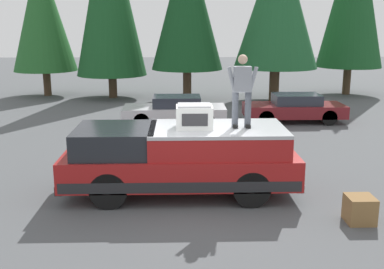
{
  "coord_description": "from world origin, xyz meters",
  "views": [
    {
      "loc": [
        -10.23,
        0.28,
        4.07
      ],
      "look_at": [
        1.0,
        -0.05,
        1.35
      ],
      "focal_mm": 43.84,
      "sensor_mm": 36.0,
      "label": 1
    }
  ],
  "objects_px": {
    "parked_car_maroon": "(294,108)",
    "wooden_crate": "(360,209)",
    "pickup_truck": "(180,159)",
    "compressor_unit": "(194,116)",
    "parked_car_silver": "(175,110)",
    "person_on_truck_bed": "(242,89)"
  },
  "relations": [
    {
      "from": "parked_car_maroon",
      "to": "wooden_crate",
      "type": "relative_size",
      "value": 7.32
    },
    {
      "from": "pickup_truck",
      "to": "compressor_unit",
      "type": "bearing_deg",
      "value": -106.93
    },
    {
      "from": "parked_car_silver",
      "to": "parked_car_maroon",
      "type": "bearing_deg",
      "value": -85.46
    },
    {
      "from": "pickup_truck",
      "to": "wooden_crate",
      "type": "height_order",
      "value": "pickup_truck"
    },
    {
      "from": "person_on_truck_bed",
      "to": "compressor_unit",
      "type": "bearing_deg",
      "value": 93.23
    },
    {
      "from": "pickup_truck",
      "to": "parked_car_maroon",
      "type": "xyz_separation_m",
      "value": [
        8.23,
        -4.76,
        -0.29
      ]
    },
    {
      "from": "compressor_unit",
      "to": "parked_car_silver",
      "type": "bearing_deg",
      "value": 3.68
    },
    {
      "from": "parked_car_silver",
      "to": "pickup_truck",
      "type": "bearing_deg",
      "value": -178.68
    },
    {
      "from": "parked_car_silver",
      "to": "wooden_crate",
      "type": "distance_m",
      "value": 10.38
    },
    {
      "from": "person_on_truck_bed",
      "to": "wooden_crate",
      "type": "bearing_deg",
      "value": -127.5
    },
    {
      "from": "pickup_truck",
      "to": "parked_car_silver",
      "type": "xyz_separation_m",
      "value": [
        7.83,
        0.18,
        -0.29
      ]
    },
    {
      "from": "wooden_crate",
      "to": "person_on_truck_bed",
      "type": "bearing_deg",
      "value": 52.5
    },
    {
      "from": "person_on_truck_bed",
      "to": "parked_car_silver",
      "type": "bearing_deg",
      "value": 11.59
    },
    {
      "from": "parked_car_maroon",
      "to": "parked_car_silver",
      "type": "xyz_separation_m",
      "value": [
        -0.39,
        4.94,
        0.0
      ]
    },
    {
      "from": "compressor_unit",
      "to": "wooden_crate",
      "type": "relative_size",
      "value": 1.5
    },
    {
      "from": "pickup_truck",
      "to": "wooden_crate",
      "type": "bearing_deg",
      "value": -115.68
    },
    {
      "from": "parked_car_maroon",
      "to": "wooden_crate",
      "type": "xyz_separation_m",
      "value": [
        -10.01,
        1.06,
        -0.3
      ]
    },
    {
      "from": "person_on_truck_bed",
      "to": "parked_car_maroon",
      "type": "relative_size",
      "value": 0.41
    },
    {
      "from": "parked_car_silver",
      "to": "wooden_crate",
      "type": "xyz_separation_m",
      "value": [
        -9.62,
        -3.89,
        -0.3
      ]
    },
    {
      "from": "compressor_unit",
      "to": "parked_car_silver",
      "type": "height_order",
      "value": "compressor_unit"
    },
    {
      "from": "pickup_truck",
      "to": "wooden_crate",
      "type": "distance_m",
      "value": 4.15
    },
    {
      "from": "parked_car_maroon",
      "to": "wooden_crate",
      "type": "distance_m",
      "value": 10.07
    }
  ]
}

